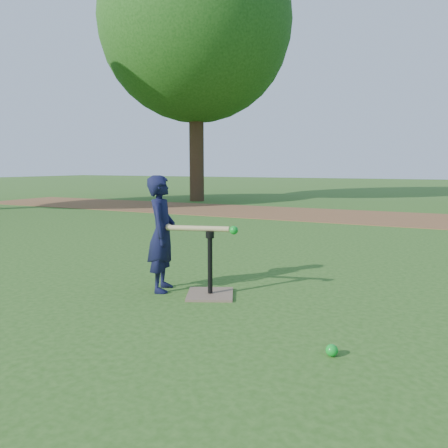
% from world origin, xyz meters
% --- Properties ---
extents(ground, '(80.00, 80.00, 0.00)m').
position_xyz_m(ground, '(0.00, 0.00, 0.00)').
color(ground, '#285116').
rests_on(ground, ground).
extents(dirt_strip, '(24.00, 3.00, 0.01)m').
position_xyz_m(dirt_strip, '(0.00, 7.50, 0.01)').
color(dirt_strip, brown).
rests_on(dirt_strip, ground).
extents(child, '(0.41, 0.49, 1.13)m').
position_xyz_m(child, '(-0.84, 0.21, 0.57)').
color(child, black).
rests_on(child, ground).
extents(wiffle_ball_ground, '(0.08, 0.08, 0.08)m').
position_xyz_m(wiffle_ball_ground, '(1.00, -0.58, 0.04)').
color(wiffle_ball_ground, '#0D9722').
rests_on(wiffle_ball_ground, ground).
extents(batting_tee, '(0.57, 0.57, 0.61)m').
position_xyz_m(batting_tee, '(-0.33, 0.26, 0.11)').
color(batting_tee, '#755E4A').
rests_on(batting_tee, ground).
extents(swing_action, '(0.72, 0.21, 0.08)m').
position_xyz_m(swing_action, '(-0.41, 0.25, 0.64)').
color(swing_action, tan).
rests_on(swing_action, ground).
extents(tree_left, '(6.40, 6.40, 9.08)m').
position_xyz_m(tree_left, '(-6.00, 10.00, 5.87)').
color(tree_left, '#382316').
rests_on(tree_left, ground).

